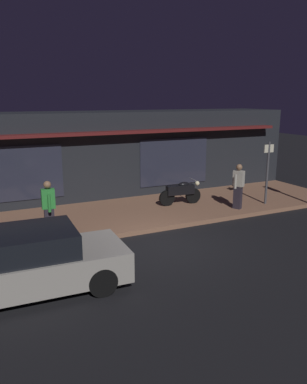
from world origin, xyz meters
The scene contains 8 objects.
ground_plane centered at (0.00, 0.00, 0.00)m, with size 60.00×60.00×0.00m, color black.
sidewalk_slab centered at (0.00, 3.00, 0.07)m, with size 18.00×4.00×0.15m, color #8C6047.
storefront_building centered at (0.00, 6.39, 1.80)m, with size 18.00×3.30×3.60m.
motorcycle centered at (2.48, 3.10, 0.65)m, with size 1.70×0.55×0.97m.
person_photographer centered at (-2.75, 1.72, 1.03)m, with size 0.40×0.62×1.67m.
person_bystander centered at (4.09, 1.68, 1.03)m, with size 0.58×0.44×1.67m.
sign_post centered at (5.50, 1.77, 1.51)m, with size 0.44×0.09×2.40m.
parked_car_near centered at (-3.76, -1.30, 0.70)m, with size 4.16×1.91×1.42m.
Camera 1 is at (-4.66, -9.42, 4.14)m, focal length 36.08 mm.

